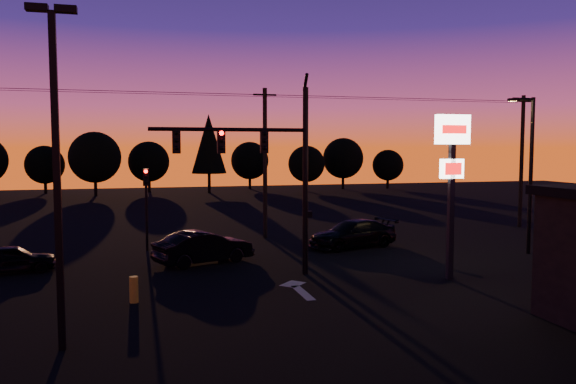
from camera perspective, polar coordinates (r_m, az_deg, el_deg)
name	(u,v)px	position (r m, az deg, el deg)	size (l,w,h in m)	color
ground	(297,301)	(20.41, 0.97, -10.99)	(120.00, 120.00, 0.00)	black
lane_arrow	(298,288)	(22.09, 1.02, -9.77)	(1.20, 3.10, 0.01)	beige
traffic_signal_mast	(269,160)	(23.51, -1.95, 3.25)	(6.79, 0.52, 8.58)	black
secondary_signal	(146,197)	(30.50, -14.21, -0.50)	(0.30, 0.31, 4.35)	black
parking_lot_light	(56,155)	(16.03, -22.49, 3.50)	(1.25, 0.30, 9.14)	black
pylon_sign	(452,161)	(23.90, 16.31, 3.04)	(1.50, 0.28, 6.80)	black
streetlight	(530,168)	(31.17, 23.33, 2.25)	(1.55, 0.35, 8.00)	black
utility_pole_1	(265,162)	(33.74, -2.35, 3.05)	(1.40, 0.26, 9.00)	black
utility_pole_2	(522,160)	(41.61, 22.64, 2.98)	(1.40, 0.26, 9.00)	black
power_wires	(265,95)	(33.87, -2.37, 9.79)	(36.00, 1.22, 0.07)	black
bollard	(134,290)	(20.80, -15.39, -9.53)	(0.31, 0.31, 0.93)	gold
tree_1	(45,165)	(72.70, -23.47, 2.56)	(4.54, 4.54, 5.71)	black
tree_2	(95,157)	(67.06, -19.03, 3.35)	(5.77, 5.78, 7.26)	black
tree_3	(149,162)	(70.93, -13.96, 3.01)	(4.95, 4.95, 6.22)	black
tree_4	(209,144)	(68.42, -8.05, 4.87)	(4.18, 4.18, 9.50)	black
tree_5	(250,161)	(74.34, -3.91, 3.20)	(4.95, 4.95, 6.22)	black
tree_6	(306,164)	(69.98, 1.89, 2.87)	(4.54, 4.54, 5.71)	black
tree_7	(343,158)	(74.75, 5.62, 3.43)	(5.36, 5.36, 6.74)	black
tree_8	(388,165)	(76.20, 10.11, 2.70)	(4.12, 4.12, 5.19)	black
car_left	(12,259)	(27.45, -26.26, -6.10)	(1.46, 3.63, 1.24)	black
car_mid	(204,247)	(26.89, -8.54, -5.57)	(1.63, 4.67, 1.54)	black
car_right	(353,234)	(31.05, 6.58, -4.23)	(2.09, 5.15, 1.49)	black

